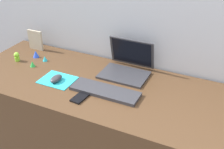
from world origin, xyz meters
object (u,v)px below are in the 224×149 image
Objects in this scene: cell_phone at (81,97)px; toy_figurine_blue at (36,54)px; toy_figurine_lime at (17,56)px; toy_figurine_cyan at (45,59)px; keyboard at (105,91)px; mouse at (56,79)px; laptop at (127,65)px; toy_figurine_green at (32,64)px; picture_frame at (35,40)px.

toy_figurine_blue is at bearing 157.00° from cell_phone.
toy_figurine_cyan is at bearing 24.58° from toy_figurine_lime.
cell_phone is at bearing -17.47° from toy_figurine_lime.
toy_figurine_cyan is at bearing 162.42° from keyboard.
keyboard is 0.33m from mouse.
mouse reaches higher than toy_figurine_cyan.
toy_figurine_blue reaches higher than mouse.
cell_phone is (-0.10, -0.10, -0.01)m from keyboard.
mouse is at bearing 165.11° from cell_phone.
laptop is 4.67× the size of toy_figurine_lime.
toy_figurine_green is at bearing -104.13° from toy_figurine_cyan.
toy_figurine_lime is at bearing -128.65° from toy_figurine_blue.
mouse is at bearing -33.62° from toy_figurine_blue.
toy_figurine_lime is (-0.41, 0.12, 0.01)m from mouse.
toy_figurine_blue is at bearing 119.09° from toy_figurine_green.
mouse is 1.97× the size of toy_figurine_blue.
cell_phone is (-0.12, -0.38, -0.05)m from laptop.
toy_figurine_cyan reaches higher than keyboard.
toy_figurine_lime is at bearing -166.48° from laptop.
cell_phone is 0.52m from toy_figurine_green.
toy_figurine_blue is 0.14m from toy_figurine_green.
mouse is at bearing -176.63° from keyboard.
mouse is 0.31m from toy_figurine_cyan.
toy_figurine_blue is at bearing -173.26° from laptop.
mouse is at bearing -139.57° from laptop.
toy_figurine_green is (-0.26, 0.09, -0.00)m from mouse.
laptop is 8.21× the size of toy_figurine_cyan.
laptop reaches higher than keyboard.
toy_figurine_green is 0.11m from toy_figurine_cyan.
toy_figurine_green is at bearing -8.20° from toy_figurine_lime.
cell_phone is at bearing -134.30° from keyboard.
toy_figurine_cyan reaches higher than cell_phone.
toy_figurine_lime reaches higher than mouse.
mouse is 0.53m from picture_frame.
laptop reaches higher than toy_figurine_cyan.
toy_figurine_cyan is (0.18, -0.13, -0.06)m from picture_frame.
mouse is (-0.35, -0.30, -0.03)m from laptop.
keyboard is at bearing -94.79° from laptop.
picture_frame is 0.22m from toy_figurine_lime.
toy_figurine_blue is at bearing 167.23° from toy_figurine_cyan.
keyboard is 0.59m from toy_figurine_green.
toy_figurine_cyan is at bearing -12.77° from toy_figurine_blue.
laptop is 0.41m from cell_phone.
picture_frame is 0.23m from toy_figurine_cyan.
toy_figurine_blue is 0.76× the size of toy_figurine_lime.
mouse is 1.49× the size of toy_figurine_lime.
laptop is 0.78m from toy_figurine_lime.
keyboard is 6.38× the size of toy_figurine_lime.
laptop is at bearing 77.63° from cell_phone.
picture_frame is at bearing 141.33° from mouse.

